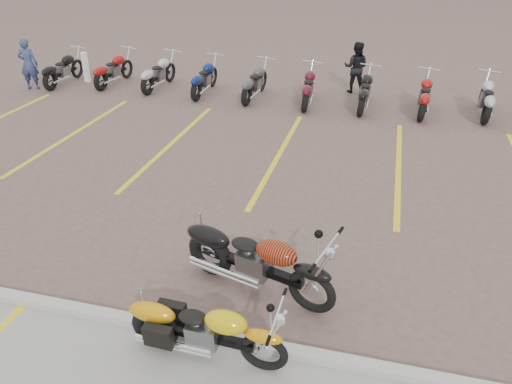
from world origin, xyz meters
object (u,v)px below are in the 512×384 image
flame_cruiser (255,262)px  bollard (86,67)px  yellow_cruiser (204,330)px  person_a (28,64)px  person_b (356,67)px

flame_cruiser → bollard: size_ratio=2.34×
yellow_cruiser → person_a: (-9.45, 9.47, 0.40)m
yellow_cruiser → bollard: bearing=129.4°
person_a → person_b: (10.21, 2.34, -0.02)m
yellow_cruiser → bollard: 13.47m
flame_cruiser → person_a: (-9.71, 8.08, 0.32)m
flame_cruiser → person_b: bearing=103.6°
person_b → bollard: size_ratio=1.59×
yellow_cruiser → person_b: size_ratio=1.26×
flame_cruiser → person_a: 12.64m
yellow_cruiser → flame_cruiser: 1.41m
yellow_cruiser → flame_cruiser: (0.26, 1.38, 0.08)m
bollard → person_a: bearing=-135.8°
flame_cruiser → person_a: bearing=156.6°
person_a → flame_cruiser: bearing=125.2°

